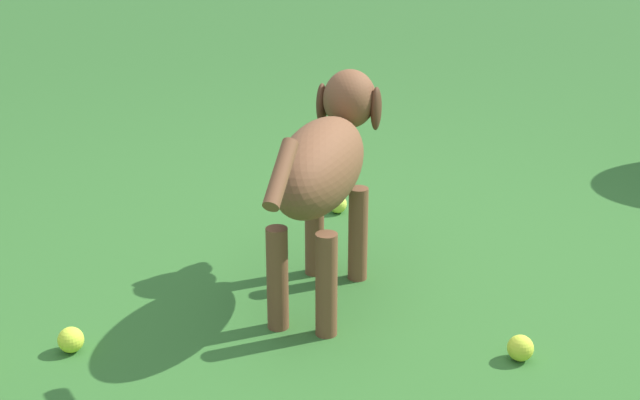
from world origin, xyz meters
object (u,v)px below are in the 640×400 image
(tennis_ball_0, at_px, (338,204))
(dog, at_px, (325,164))
(tennis_ball_3, at_px, (520,348))
(tennis_ball_1, at_px, (71,340))

(tennis_ball_0, bearing_deg, dog, 103.47)
(tennis_ball_0, relative_size, tennis_ball_3, 1.00)
(tennis_ball_1, bearing_deg, dog, -135.52)
(dog, distance_m, tennis_ball_0, 0.72)
(dog, height_order, tennis_ball_3, dog)
(tennis_ball_1, bearing_deg, tennis_ball_0, -108.34)
(dog, distance_m, tennis_ball_3, 0.70)
(tennis_ball_0, xyz_separation_m, tennis_ball_3, (-0.72, 0.80, 0.00))
(tennis_ball_0, distance_m, tennis_ball_3, 1.08)
(tennis_ball_0, relative_size, tennis_ball_1, 1.00)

